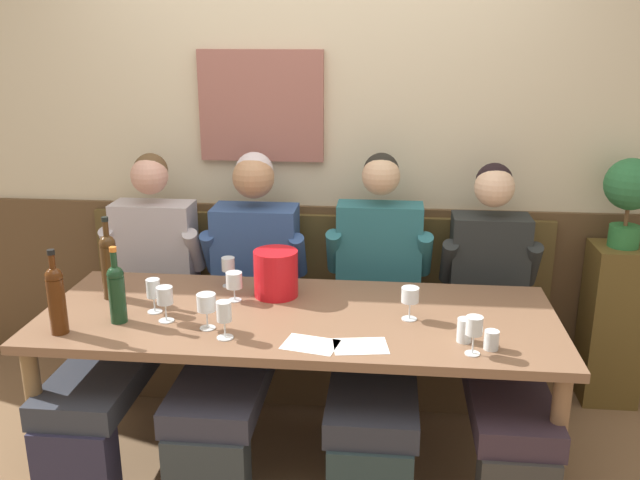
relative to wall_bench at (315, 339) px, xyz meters
The scene contains 27 objects.
ground_plane 0.88m from the wall_bench, 90.00° to the right, with size 6.80×6.80×0.02m, color brown.
room_wall_back 1.15m from the wall_bench, 90.67° to the left, with size 6.80×0.12×2.80m.
wood_wainscot_panel 0.30m from the wall_bench, 90.00° to the left, with size 6.80×0.03×0.98m, color brown.
wall_bench is the anchor object (origin of this frame).
dining_table 0.79m from the wall_bench, 90.00° to the right, with size 2.23×0.87×0.73m.
person_center_left_seat 1.00m from the wall_bench, 156.12° to the right, with size 0.53×1.28×1.30m.
person_right_seat 0.59m from the wall_bench, 131.94° to the right, with size 0.54×1.30×1.31m.
person_left_seat 0.61m from the wall_bench, 49.43° to the right, with size 0.54×1.28×1.32m.
person_center_right_seat 1.03m from the wall_bench, 22.67° to the right, with size 0.49×1.29×1.28m.
ice_bucket 0.75m from the wall_bench, 104.77° to the right, with size 0.20×0.20×0.22m, color red.
wine_bottle_green_tall 1.27m from the wall_bench, 130.98° to the right, with size 0.07×0.07×0.33m.
wine_bottle_clear_water 1.48m from the wall_bench, 133.62° to the right, with size 0.07×0.07×0.36m.
wine_bottle_amber_mid 1.22m from the wall_bench, 145.91° to the right, with size 0.07×0.07×0.38m.
wine_glass_center_front 1.13m from the wall_bench, 123.37° to the right, with size 0.07×0.07×0.15m.
wine_glass_by_bottle 0.84m from the wall_bench, 118.28° to the right, with size 0.07×0.07×0.13m.
wine_glass_mid_right 1.01m from the wall_bench, 55.69° to the right, with size 0.08×0.08×0.14m.
wine_glass_right_end 1.10m from the wall_bench, 111.74° to the right, with size 0.08×0.08×0.15m.
wine_glass_center_rear 1.11m from the wall_bench, 130.28° to the right, with size 0.06×0.06×0.15m.
wine_glass_left_end 1.35m from the wall_bench, 54.77° to the right, with size 0.06×0.06×0.15m.
wine_glass_mid_left 0.77m from the wall_bench, 133.50° to the right, with size 0.06×0.06×0.14m.
wine_glass_near_bucket 1.14m from the wall_bench, 105.00° to the right, with size 0.07×0.07×0.16m.
water_tumbler_center 1.33m from the wall_bench, 50.55° to the right, with size 0.06×0.06×0.08m, color silver.
water_tumbler_right 1.24m from the wall_bench, 52.44° to the right, with size 0.06×0.06×0.10m, color silver.
tasting_sheet_left_guest 1.09m from the wall_bench, 84.89° to the right, with size 0.21×0.15×0.00m, color white.
tasting_sheet_right_guest 1.12m from the wall_bench, 73.86° to the right, with size 0.21×0.15×0.00m, color white.
corner_pedestal 1.57m from the wall_bench, ahead, with size 0.28×0.28×0.86m, color brown.
potted_plant 1.79m from the wall_bench, ahead, with size 0.26×0.26×0.45m.
Camera 1 is at (0.37, -2.58, 1.91)m, focal length 38.42 mm.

